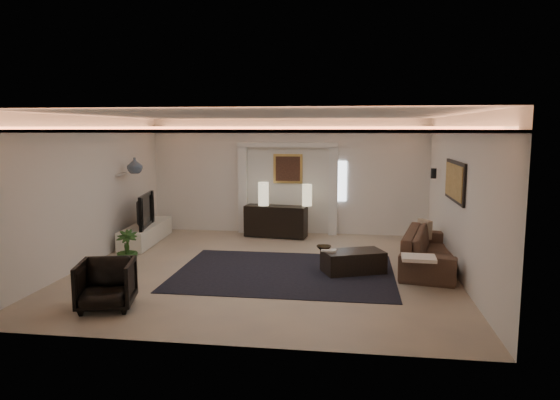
# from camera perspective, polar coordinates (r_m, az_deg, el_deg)

# --- Properties ---
(floor) EXTENTS (7.00, 7.00, 0.00)m
(floor) POSITION_cam_1_polar(r_m,az_deg,el_deg) (9.84, -1.65, -7.68)
(floor) COLOR tan
(floor) RESTS_ON ground
(ceiling) EXTENTS (7.00, 7.00, 0.00)m
(ceiling) POSITION_cam_1_polar(r_m,az_deg,el_deg) (9.48, -1.72, 9.44)
(ceiling) COLOR white
(ceiling) RESTS_ON ground
(wall_back) EXTENTS (7.00, 0.00, 7.00)m
(wall_back) POSITION_cam_1_polar(r_m,az_deg,el_deg) (13.00, 0.90, 2.64)
(wall_back) COLOR silver
(wall_back) RESTS_ON ground
(wall_front) EXTENTS (7.00, 0.00, 7.00)m
(wall_front) POSITION_cam_1_polar(r_m,az_deg,el_deg) (6.18, -7.14, -3.33)
(wall_front) COLOR silver
(wall_front) RESTS_ON ground
(wall_left) EXTENTS (0.00, 7.00, 7.00)m
(wall_left) POSITION_cam_1_polar(r_m,az_deg,el_deg) (10.71, -20.48, 1.00)
(wall_left) COLOR silver
(wall_left) RESTS_ON ground
(wall_right) EXTENTS (0.00, 7.00, 7.00)m
(wall_right) POSITION_cam_1_polar(r_m,az_deg,el_deg) (9.61, 19.35, 0.32)
(wall_right) COLOR silver
(wall_right) RESTS_ON ground
(cove_soffit) EXTENTS (7.00, 7.00, 0.04)m
(cove_soffit) POSITION_cam_1_polar(r_m,az_deg,el_deg) (9.48, -1.72, 7.75)
(cove_soffit) COLOR silver
(cove_soffit) RESTS_ON ceiling
(daylight_slit) EXTENTS (0.25, 0.03, 1.00)m
(daylight_slit) POSITION_cam_1_polar(r_m,az_deg,el_deg) (12.89, 6.86, 2.09)
(daylight_slit) COLOR white
(daylight_slit) RESTS_ON wall_back
(area_rug) EXTENTS (4.00, 3.00, 0.01)m
(area_rug) POSITION_cam_1_polar(r_m,az_deg,el_deg) (9.59, 0.53, -8.06)
(area_rug) COLOR black
(area_rug) RESTS_ON ground
(pilaster_left) EXTENTS (0.22, 0.20, 2.20)m
(pilaster_left) POSITION_cam_1_polar(r_m,az_deg,el_deg) (13.13, -4.14, 1.13)
(pilaster_left) COLOR silver
(pilaster_left) RESTS_ON ground
(pilaster_right) EXTENTS (0.22, 0.20, 2.20)m
(pilaster_right) POSITION_cam_1_polar(r_m,az_deg,el_deg) (12.85, 5.94, 0.96)
(pilaster_right) COLOR silver
(pilaster_right) RESTS_ON ground
(alcove_header) EXTENTS (2.52, 0.20, 0.12)m
(alcove_header) POSITION_cam_1_polar(r_m,az_deg,el_deg) (12.85, 0.85, 6.15)
(alcove_header) COLOR silver
(alcove_header) RESTS_ON wall_back
(painting_frame) EXTENTS (0.74, 0.04, 0.74)m
(painting_frame) POSITION_cam_1_polar(r_m,az_deg,el_deg) (12.95, 0.89, 3.51)
(painting_frame) COLOR tan
(painting_frame) RESTS_ON wall_back
(painting_canvas) EXTENTS (0.62, 0.02, 0.62)m
(painting_canvas) POSITION_cam_1_polar(r_m,az_deg,el_deg) (12.93, 0.87, 3.50)
(painting_canvas) COLOR #4C2D1E
(painting_canvas) RESTS_ON wall_back
(art_panel_frame) EXTENTS (0.04, 1.64, 0.74)m
(art_panel_frame) POSITION_cam_1_polar(r_m,az_deg,el_deg) (9.87, 18.91, 1.99)
(art_panel_frame) COLOR black
(art_panel_frame) RESTS_ON wall_right
(art_panel_gold) EXTENTS (0.02, 1.50, 0.62)m
(art_panel_gold) POSITION_cam_1_polar(r_m,az_deg,el_deg) (9.87, 18.76, 1.99)
(art_panel_gold) COLOR tan
(art_panel_gold) RESTS_ON wall_right
(wall_sconce) EXTENTS (0.12, 0.12, 0.22)m
(wall_sconce) POSITION_cam_1_polar(r_m,az_deg,el_deg) (11.72, 16.73, 2.85)
(wall_sconce) COLOR black
(wall_sconce) RESTS_ON wall_right
(wall_niche) EXTENTS (0.10, 0.55, 0.04)m
(wall_niche) POSITION_cam_1_polar(r_m,az_deg,el_deg) (11.91, -17.08, 2.77)
(wall_niche) COLOR silver
(wall_niche) RESTS_ON wall_left
(console) EXTENTS (1.56, 0.68, 0.76)m
(console) POSITION_cam_1_polar(r_m,az_deg,el_deg) (12.59, -0.47, -2.36)
(console) COLOR black
(console) RESTS_ON ground
(lamp_left) EXTENTS (0.29, 0.29, 0.57)m
(lamp_left) POSITION_cam_1_polar(r_m,az_deg,el_deg) (12.58, -1.86, 0.81)
(lamp_left) COLOR #FFF0BF
(lamp_left) RESTS_ON console
(lamp_right) EXTENTS (0.25, 0.25, 0.53)m
(lamp_right) POSITION_cam_1_polar(r_m,az_deg,el_deg) (12.52, 3.03, 0.76)
(lamp_right) COLOR #FFEFBA
(lamp_right) RESTS_ON console
(media_ledge) EXTENTS (0.72, 2.32, 0.43)m
(media_ledge) POSITION_cam_1_polar(r_m,az_deg,el_deg) (12.42, -14.67, -3.58)
(media_ledge) COLOR silver
(media_ledge) RESTS_ON ground
(tv) EXTENTS (1.33, 0.41, 0.76)m
(tv) POSITION_cam_1_polar(r_m,az_deg,el_deg) (12.01, -15.25, -1.06)
(tv) COLOR black
(tv) RESTS_ON media_ledge
(figurine) EXTENTS (0.12, 0.12, 0.33)m
(figurine) POSITION_cam_1_polar(r_m,az_deg,el_deg) (12.54, -14.37, -1.54)
(figurine) COLOR black
(figurine) RESTS_ON media_ledge
(ginger_jar) EXTENTS (0.45, 0.45, 0.35)m
(ginger_jar) POSITION_cam_1_polar(r_m,az_deg,el_deg) (11.76, -15.87, 3.72)
(ginger_jar) COLOR #464F58
(ginger_jar) RESTS_ON wall_niche
(plant) EXTENTS (0.51, 0.51, 0.72)m
(plant) POSITION_cam_1_polar(r_m,az_deg,el_deg) (10.32, -16.66, -5.24)
(plant) COLOR #204116
(plant) RESTS_ON ground
(sofa) EXTENTS (2.62, 1.45, 0.72)m
(sofa) POSITION_cam_1_polar(r_m,az_deg,el_deg) (10.22, 16.52, -5.34)
(sofa) COLOR black
(sofa) RESTS_ON ground
(throw_blanket) EXTENTS (0.57, 0.47, 0.06)m
(throw_blanket) POSITION_cam_1_polar(r_m,az_deg,el_deg) (8.74, 15.18, -6.24)
(throw_blanket) COLOR silver
(throw_blanket) RESTS_ON sofa
(throw_pillow) EXTENTS (0.27, 0.41, 0.39)m
(throw_pillow) POSITION_cam_1_polar(r_m,az_deg,el_deg) (11.25, 15.81, -3.13)
(throw_pillow) COLOR tan
(throw_pillow) RESTS_ON sofa
(coffee_table) EXTENTS (1.24, 0.97, 0.41)m
(coffee_table) POSITION_cam_1_polar(r_m,az_deg,el_deg) (9.65, 8.15, -6.81)
(coffee_table) COLOR black
(coffee_table) RESTS_ON ground
(bowl) EXTENTS (0.29, 0.29, 0.07)m
(bowl) POSITION_cam_1_polar(r_m,az_deg,el_deg) (9.66, 4.90, -5.30)
(bowl) COLOR black
(bowl) RESTS_ON coffee_table
(magazine) EXTENTS (0.28, 0.21, 0.03)m
(magazine) POSITION_cam_1_polar(r_m,az_deg,el_deg) (9.54, 5.44, -5.59)
(magazine) COLOR silver
(magazine) RESTS_ON coffee_table
(armchair) EXTENTS (0.95, 0.97, 0.73)m
(armchair) POSITION_cam_1_polar(r_m,az_deg,el_deg) (8.10, -18.77, -8.89)
(armchair) COLOR black
(armchair) RESTS_ON ground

